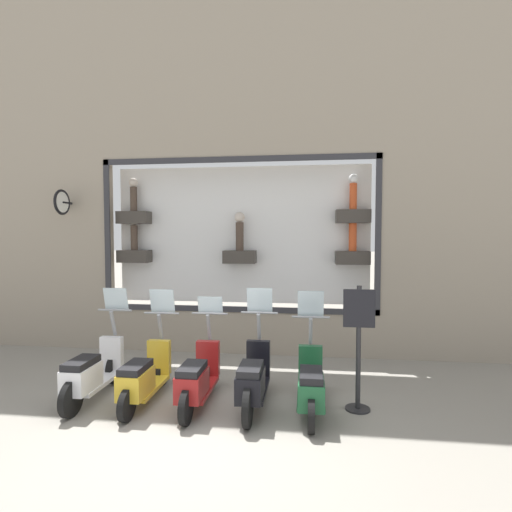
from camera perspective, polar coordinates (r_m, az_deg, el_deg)
name	(u,v)px	position (r m, az deg, el deg)	size (l,w,h in m)	color
ground_plane	(193,430)	(5.74, -9.02, -23.39)	(120.00, 120.00, 0.00)	gray
building_facade	(238,118)	(9.02, -2.53, 19.08)	(1.19, 36.00, 9.87)	gray
scooter_green_0	(311,384)	(6.04, 7.84, -17.72)	(1.79, 0.60, 1.65)	black
scooter_black_1	(253,379)	(6.08, -0.41, -17.21)	(1.81, 0.61, 1.68)	black
scooter_red_2	(197,379)	(6.24, -8.38, -16.97)	(1.80, 0.61, 1.53)	black
scooter_yellow_3	(144,377)	(6.50, -15.77, -16.26)	(1.79, 0.60, 1.64)	black
scooter_white_4	(92,373)	(6.85, -22.41, -15.17)	(1.80, 0.61, 1.64)	black
shop_sign_post	(359,343)	(6.09, 14.44, -11.92)	(0.36, 0.45, 1.82)	#232326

